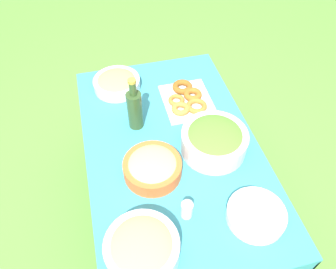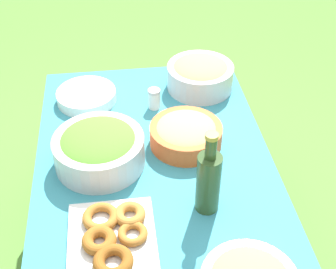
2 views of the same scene
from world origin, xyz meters
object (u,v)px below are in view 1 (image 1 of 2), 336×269
at_px(olive_oil_bottle, 135,109).
at_px(fruit_bowl, 117,83).
at_px(salad_bowl, 214,140).
at_px(bread_bowl, 142,248).
at_px(pasta_bowl, 152,167).
at_px(plate_stack, 256,215).
at_px(donut_platter, 187,99).

relative_size(olive_oil_bottle, fruit_bowl, 1.14).
height_order(salad_bowl, olive_oil_bottle, olive_oil_bottle).
relative_size(bread_bowl, fruit_bowl, 1.06).
distance_m(pasta_bowl, olive_oil_bottle, 0.33).
distance_m(salad_bowl, plate_stack, 0.41).
bearing_deg(donut_platter, salad_bowl, -175.08).
bearing_deg(bread_bowl, fruit_bowl, -2.69).
relative_size(pasta_bowl, olive_oil_bottle, 0.88).
height_order(pasta_bowl, bread_bowl, bread_bowl).
bearing_deg(olive_oil_bottle, bread_bowl, 171.59).
bearing_deg(pasta_bowl, fruit_bowl, 6.41).
bearing_deg(fruit_bowl, bread_bowl, 177.31).
distance_m(olive_oil_bottle, bread_bowl, 0.71).
bearing_deg(plate_stack, fruit_bowl, 24.57).
bearing_deg(donut_platter, fruit_bowl, 58.81).
bearing_deg(fruit_bowl, pasta_bowl, -173.59).
bearing_deg(bread_bowl, olive_oil_bottle, -8.41).
distance_m(salad_bowl, fruit_bowl, 0.71).
relative_size(salad_bowl, pasta_bowl, 1.19).
xyz_separation_m(donut_platter, plate_stack, (-0.76, -0.08, 0.00)).
height_order(olive_oil_bottle, fruit_bowl, olive_oil_bottle).
xyz_separation_m(donut_platter, bread_bowl, (-0.80, 0.41, 0.05)).
xyz_separation_m(salad_bowl, donut_platter, (0.36, 0.03, -0.05)).
bearing_deg(salad_bowl, plate_stack, -172.61).
bearing_deg(donut_platter, plate_stack, -173.78).
bearing_deg(fruit_bowl, salad_bowl, -145.72).
bearing_deg(salad_bowl, olive_oil_bottle, 53.14).
height_order(pasta_bowl, olive_oil_bottle, olive_oil_bottle).
relative_size(plate_stack, fruit_bowl, 0.92).
relative_size(plate_stack, bread_bowl, 0.87).
bearing_deg(donut_platter, pasta_bowl, 145.71).
distance_m(salad_bowl, pasta_bowl, 0.33).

